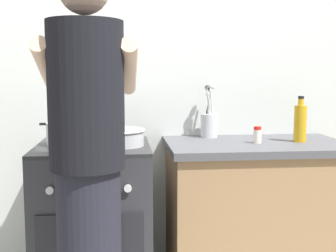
{
  "coord_description": "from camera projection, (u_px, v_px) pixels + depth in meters",
  "views": [
    {
      "loc": [
        -0.19,
        -2.14,
        1.27
      ],
      "look_at": [
        0.05,
        0.12,
        1.0
      ],
      "focal_mm": 45.86,
      "sensor_mm": 36.0,
      "label": 1
    }
  ],
  "objects": [
    {
      "name": "mixing_bowl",
      "position": [
        119.0,
        137.0,
        2.25
      ],
      "size": [
        0.28,
        0.28,
        0.09
      ],
      "color": "#B7B7BC",
      "rests_on": "stove_range"
    },
    {
      "name": "person",
      "position": [
        88.0,
        177.0,
        1.73
      ],
      "size": [
        0.41,
        0.5,
        1.7
      ],
      "color": "black",
      "rests_on": "ground"
    },
    {
      "name": "stove_range",
      "position": [
        95.0,
        226.0,
        2.34
      ],
      "size": [
        0.6,
        0.62,
        0.9
      ],
      "color": "#2D2D33",
      "rests_on": "ground"
    },
    {
      "name": "utensil_crock",
      "position": [
        209.0,
        121.0,
        2.55
      ],
      "size": [
        0.1,
        0.1,
        0.33
      ],
      "color": "silver",
      "rests_on": "countertop"
    },
    {
      "name": "oil_bottle",
      "position": [
        300.0,
        123.0,
        2.38
      ],
      "size": [
        0.07,
        0.07,
        0.26
      ],
      "color": "gold",
      "rests_on": "countertop"
    },
    {
      "name": "countertop",
      "position": [
        255.0,
        220.0,
        2.43
      ],
      "size": [
        1.0,
        0.6,
        0.9
      ],
      "color": "#99724C",
      "rests_on": "ground"
    },
    {
      "name": "pot",
      "position": [
        66.0,
        134.0,
        2.27
      ],
      "size": [
        0.27,
        0.2,
        0.12
      ],
      "color": "#B2B2B7",
      "rests_on": "stove_range"
    },
    {
      "name": "back_wall",
      "position": [
        186.0,
        78.0,
        2.65
      ],
      "size": [
        3.2,
        0.1,
        2.5
      ],
      "color": "silver",
      "rests_on": "ground"
    },
    {
      "name": "spice_bottle",
      "position": [
        257.0,
        135.0,
        2.34
      ],
      "size": [
        0.04,
        0.04,
        0.09
      ],
      "color": "silver",
      "rests_on": "countertop"
    }
  ]
}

